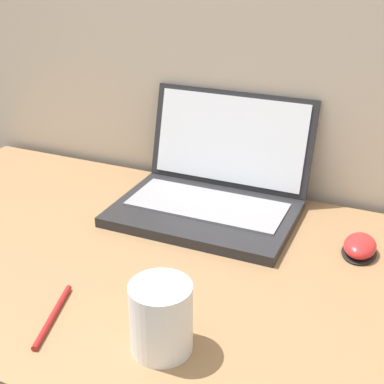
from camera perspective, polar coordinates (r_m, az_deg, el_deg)
name	(u,v)px	position (r m, az deg, el deg)	size (l,w,h in m)	color
laptop	(211,187)	(1.08, 2.09, 0.53)	(0.35, 0.30, 0.21)	#232326
drink_cup	(161,316)	(0.72, -3.32, -13.11)	(0.08, 0.08, 0.10)	white
computer_mouse	(360,247)	(0.99, 17.47, -5.60)	(0.06, 0.08, 0.03)	black
pen	(53,316)	(0.83, -14.62, -12.65)	(0.05, 0.14, 0.01)	#A51E1E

